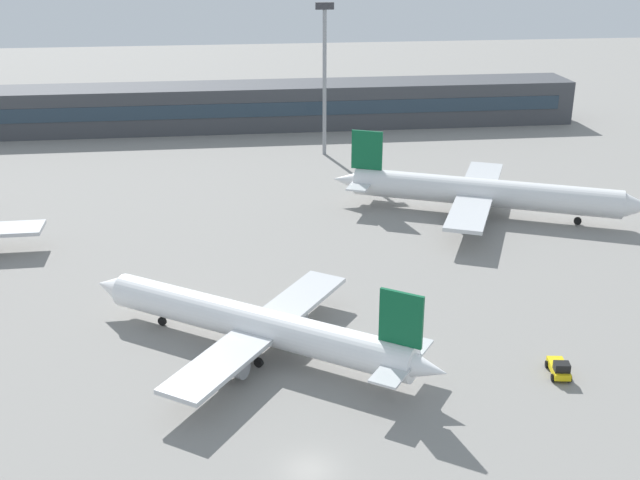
# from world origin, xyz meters

# --- Properties ---
(ground_plane) EXTENTS (400.00, 400.00, 0.00)m
(ground_plane) POSITION_xyz_m (0.00, 40.00, 0.00)
(ground_plane) COLOR gray
(terminal_building) EXTENTS (136.13, 12.13, 9.00)m
(terminal_building) POSITION_xyz_m (0.00, 112.73, 4.50)
(terminal_building) COLOR #3F4247
(terminal_building) RESTS_ON ground_plane
(airplane_near) EXTENTS (34.44, 26.28, 9.89)m
(airplane_near) POSITION_xyz_m (-3.52, 18.93, 3.02)
(airplane_near) COLOR white
(airplane_near) RESTS_ON ground_plane
(airplane_far) EXTENTS (43.26, 31.15, 11.35)m
(airplane_far) POSITION_xyz_m (31.66, 54.15, 3.46)
(airplane_far) COLOR silver
(airplane_far) RESTS_ON ground_plane
(baggage_tug_yellow) EXTENTS (2.29, 3.80, 1.75)m
(baggage_tug_yellow) POSITION_xyz_m (24.71, 10.71, 0.80)
(baggage_tug_yellow) COLOR yellow
(baggage_tug_yellow) RESTS_ON ground_plane
(floodlight_tower_west) EXTENTS (3.20, 0.80, 27.14)m
(floodlight_tower_west) POSITION_xyz_m (12.68, 89.93, 15.61)
(floodlight_tower_west) COLOR gray
(floodlight_tower_west) RESTS_ON ground_plane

